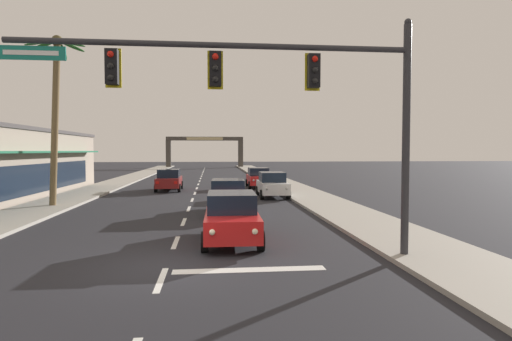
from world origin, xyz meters
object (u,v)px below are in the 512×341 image
Objects in this scene: sedan_lead_at_stop_bar at (232,217)px; traffic_signal_mast at (278,87)px; palm_left_second at (56,90)px; town_gateway_arch at (205,147)px; sedan_third_in_queue at (228,196)px; sedan_parked_nearest_kerb at (258,177)px; sedan_oncoming_far at (169,180)px; sedan_parked_mid_kerb at (272,184)px.

traffic_signal_mast is at bearing -67.60° from sedan_lead_at_stop_bar.
palm_left_second is 0.65× the size of town_gateway_arch.
town_gateway_arch reaches higher than sedan_third_in_queue.
traffic_signal_mast is at bearing -95.05° from sedan_parked_nearest_kerb.
sedan_third_in_queue is at bearing -88.02° from town_gateway_arch.
sedan_oncoming_far is 9.15m from sedan_parked_mid_kerb.
traffic_signal_mast reaches higher than sedan_third_in_queue.
sedan_third_in_queue is at bearing -71.74° from sedan_oncoming_far.
palm_left_second reaches higher than town_gateway_arch.
town_gateway_arch is (-2.03, 58.87, 2.92)m from sedan_third_in_queue.
sedan_oncoming_far is at bearing -92.56° from town_gateway_arch.
sedan_lead_at_stop_bar and sedan_oncoming_far have the same top height.
palm_left_second is at bearing -97.29° from town_gateway_arch.
sedan_oncoming_far and sedan_parked_mid_kerb have the same top height.
traffic_signal_mast is 2.47× the size of sedan_third_in_queue.
sedan_parked_mid_kerb is 52.21m from town_gateway_arch.
sedan_third_in_queue is 1.01× the size of sedan_parked_mid_kerb.
palm_left_second is (-12.33, -11.49, 5.56)m from sedan_parked_nearest_kerb.
sedan_oncoming_far is at bearing 103.13° from traffic_signal_mast.
sedan_parked_nearest_kerb is at bearing -83.35° from town_gateway_arch.
town_gateway_arch is at bearing 82.71° from palm_left_second.
sedan_third_in_queue is at bearing -102.23° from sedan_parked_nearest_kerb.
traffic_signal_mast is 10.39m from sedan_third_in_queue.
sedan_third_in_queue is (0.14, 6.73, 0.00)m from sedan_lead_at_stop_bar.
town_gateway_arch is at bearing 91.66° from sedan_lead_at_stop_bar.
sedan_lead_at_stop_bar is (-1.16, 2.81, -4.00)m from traffic_signal_mast.
sedan_parked_mid_kerb is (7.36, -5.44, 0.00)m from sedan_oncoming_far.
palm_left_second is (-9.19, 3.00, 5.56)m from sedan_third_in_queue.
sedan_lead_at_stop_bar is 1.00× the size of sedan_parked_mid_kerb.
sedan_parked_mid_kerb is at bearing -84.18° from town_gateway_arch.
sedan_parked_nearest_kerb is (7.25, 2.05, 0.00)m from sedan_oncoming_far.
town_gateway_arch is (-3.05, 68.40, -1.08)m from traffic_signal_mast.
palm_left_second is at bearing 161.90° from sedan_third_in_queue.
palm_left_second is (-12.44, -4.01, 5.56)m from sedan_parked_mid_kerb.
sedan_parked_mid_kerb is 14.20m from palm_left_second.
sedan_lead_at_stop_bar is at bearing -88.34° from town_gateway_arch.
sedan_parked_nearest_kerb is (3.14, 14.49, 0.00)m from sedan_third_in_queue.
sedan_third_in_queue is 0.48× the size of palm_left_second.
town_gateway_arch is at bearing 91.98° from sedan_third_in_queue.
sedan_parked_nearest_kerb is at bearing 81.22° from sedan_lead_at_stop_bar.
sedan_parked_nearest_kerb and sedan_parked_mid_kerb have the same top height.
traffic_signal_mast reaches higher than sedan_oncoming_far.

